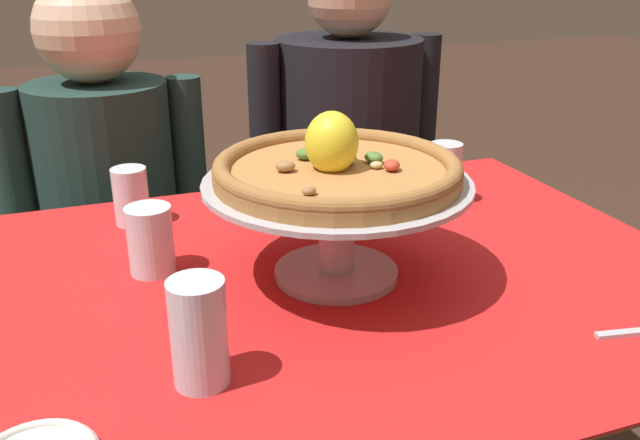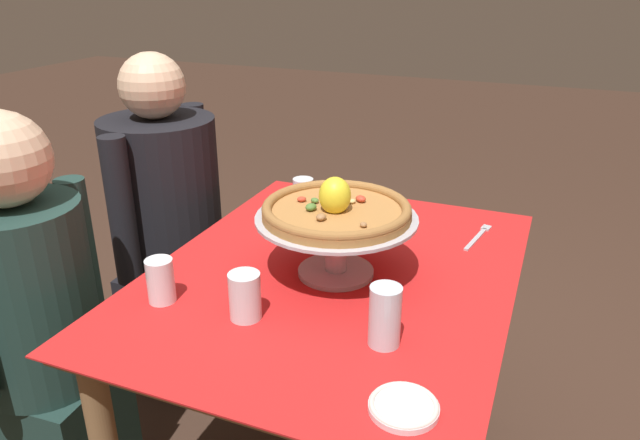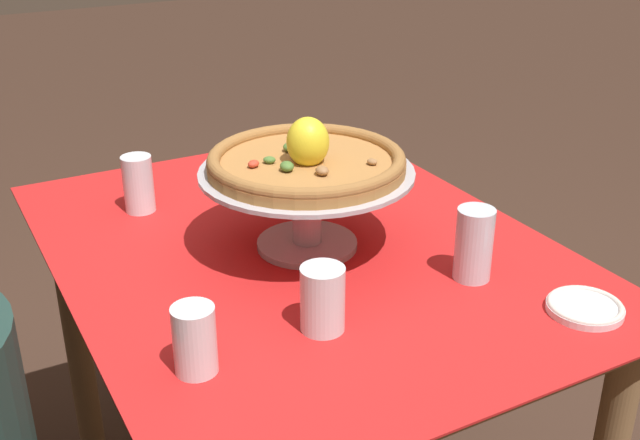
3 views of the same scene
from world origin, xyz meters
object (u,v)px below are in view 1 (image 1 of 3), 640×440
water_glass_front_left (199,338)px  water_glass_back_right (444,177)px  pizza (337,167)px  diner_right (346,184)px  water_glass_side_left (151,244)px  pizza_stand (337,211)px  water_glass_back_left (131,199)px  diner_left (114,237)px

water_glass_front_left → water_glass_back_right: (0.56, 0.42, -0.01)m
pizza → diner_right: bearing=66.7°
water_glass_back_right → water_glass_side_left: 0.59m
pizza_stand → water_glass_side_left: bearing=157.1°
pizza → water_glass_side_left: pizza is taller
pizza → water_glass_back_left: size_ratio=3.44×
water_glass_side_left → diner_left: bearing=93.9°
water_glass_side_left → diner_left: size_ratio=0.09×
pizza_stand → water_glass_back_left: 0.43m
water_glass_back_right → water_glass_side_left: (-0.57, -0.12, -0.00)m
diner_left → diner_right: (0.62, 0.04, 0.05)m
water_glass_front_left → water_glass_side_left: bearing=93.6°
water_glass_back_left → water_glass_back_right: bearing=-9.3°
water_glass_back_right → water_glass_back_left: 0.59m
pizza → water_glass_side_left: 0.31m
water_glass_side_left → water_glass_back_left: bearing=92.8°
water_glass_front_left → diner_left: size_ratio=0.11×
diner_right → water_glass_side_left: bearing=-132.4°
pizza_stand → diner_right: diner_right is taller
diner_right → water_glass_back_right: bearing=-90.8°
pizza → water_glass_back_left: 0.44m
water_glass_back_right → diner_left: (-0.61, 0.48, -0.24)m
pizza → water_glass_front_left: 0.33m
pizza → diner_left: diner_left is taller
water_glass_front_left → water_glass_back_right: 0.70m
water_glass_front_left → diner_right: bearing=59.2°
diner_left → diner_right: diner_right is taller
water_glass_front_left → water_glass_side_left: water_glass_front_left is taller
pizza_stand → diner_right: 0.85m
pizza_stand → water_glass_back_left: bearing=130.2°
pizza_stand → water_glass_front_left: size_ratio=3.02×
water_glass_back_left → water_glass_side_left: water_glass_side_left is taller
water_glass_back_left → water_glass_front_left: bearing=-86.7°
pizza → water_glass_back_right: size_ratio=3.01×
diner_left → water_glass_side_left: bearing=-86.1°
water_glass_back_left → pizza_stand: bearing=-49.8°
water_glass_back_right → water_glass_side_left: size_ratio=1.11×
water_glass_front_left → diner_left: 0.94m
pizza → water_glass_side_left: bearing=157.1°
pizza_stand → water_glass_front_left: pizza_stand is taller
pizza_stand → water_glass_front_left: bearing=-141.0°
water_glass_side_left → diner_right: bearing=47.6°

